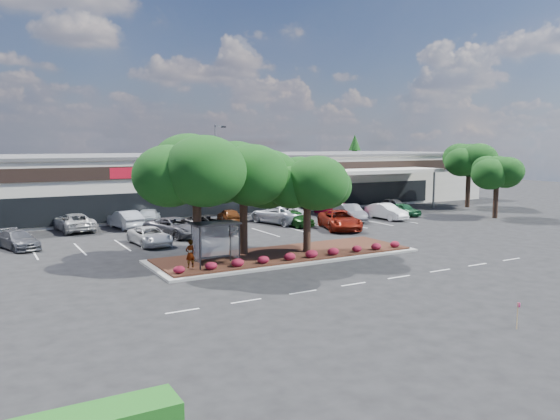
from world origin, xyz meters
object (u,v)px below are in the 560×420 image
light_pole (217,175)px  survey_stake (518,312)px  car_1 (150,236)px  car_0 (18,240)px

light_pole → survey_stake: light_pole is taller
car_1 → car_0: bearing=156.1°
survey_stake → car_0: bearing=119.7°
car_0 → survey_stake: bearing=-77.9°
light_pole → survey_stake: bearing=-95.2°
survey_stake → car_0: car_0 is taller
light_pole → survey_stake: 39.91m
light_pole → car_1: (-11.32, -13.94, -3.51)m
light_pole → survey_stake: size_ratio=8.61×
light_pole → car_1: size_ratio=1.97×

